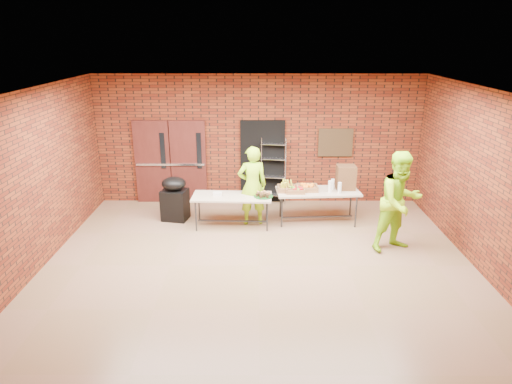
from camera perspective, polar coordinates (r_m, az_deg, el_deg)
room at (r=7.97m, az=0.38°, el=1.01°), size 8.08×7.08×3.28m
double_doors at (r=11.62m, az=-10.60°, el=3.72°), size 1.78×0.12×2.10m
dark_doorway at (r=11.44m, az=0.81°, el=3.78°), size 1.10×0.06×2.10m
bronze_plaque at (r=11.47m, az=9.90°, el=6.12°), size 0.85×0.04×0.70m
wire_rack at (r=11.37m, az=2.18°, el=2.58°), size 0.64×0.30×1.68m
table_left at (r=10.06m, az=-3.02°, el=-0.80°), size 1.77×0.79×0.71m
table_right at (r=10.34m, az=7.73°, el=-0.15°), size 1.89×0.89×0.76m
basket_bananas at (r=10.20m, az=4.00°, el=0.45°), size 0.46×0.36×0.14m
basket_oranges at (r=10.28m, az=6.39°, el=0.54°), size 0.47×0.37×0.15m
basket_apples at (r=10.12m, az=4.94°, el=0.23°), size 0.42×0.32×0.13m
muffin_tray at (r=9.96m, az=0.93°, el=-0.32°), size 0.42×0.42×0.10m
napkin_box at (r=10.09m, az=-4.84°, el=-0.21°), size 0.19×0.13×0.06m
coffee_dispenser at (r=10.46m, az=11.17°, el=1.81°), size 0.41×0.37×0.54m
cup_stack_front at (r=10.22m, az=9.24°, el=0.68°), size 0.09×0.09×0.26m
cup_stack_mid at (r=10.19m, az=10.41°, el=0.52°), size 0.08×0.08×0.25m
cup_stack_back at (r=10.41m, az=9.56°, el=0.96°), size 0.08×0.08×0.25m
covered_grill at (r=10.62m, az=-10.13°, el=-0.80°), size 0.64×0.57×1.02m
volunteer_woman at (r=10.13m, az=-0.47°, el=0.81°), size 0.72×0.53×1.79m
volunteer_man at (r=9.27m, az=17.56°, el=-1.17°), size 1.19×1.07×2.00m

